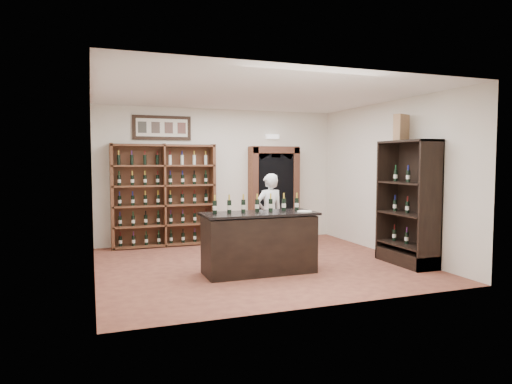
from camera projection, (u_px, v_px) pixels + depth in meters
The scene contains 21 objects.
floor at pixel (258, 264), 8.13m from camera, with size 5.50×5.50×0.00m, color #93533B.
ceiling at pixel (258, 94), 7.92m from camera, with size 5.50×5.50×0.00m, color white.
wall_back at pixel (220, 176), 10.37m from camera, with size 5.50×0.04×3.00m, color silver.
wall_left at pixel (92, 183), 7.09m from camera, with size 0.04×5.00×3.00m, color silver.
wall_right at pixel (389, 178), 8.96m from camera, with size 0.04×5.00×3.00m, color silver.
wine_shelf at pixel (164, 195), 9.80m from camera, with size 2.20×0.38×2.20m.
framed_picture at pixel (162, 128), 9.83m from camera, with size 1.25×0.04×0.52m, color black.
arched_doorway at pixel (274, 191), 10.66m from camera, with size 1.17×0.35×2.17m.
emergency_light at pixel (272, 137), 10.66m from camera, with size 0.30×0.10×0.10m, color white.
tasting_counter at pixel (259, 243), 7.47m from camera, with size 1.88×0.78×1.00m.
counter_bottle_0 at pixel (215, 207), 7.27m from camera, with size 0.07×0.07×0.30m.
counter_bottle_1 at pixel (229, 206), 7.35m from camera, with size 0.07×0.07×0.30m.
counter_bottle_2 at pixel (243, 206), 7.43m from camera, with size 0.07×0.07×0.30m.
counter_bottle_3 at pixel (257, 205), 7.52m from camera, with size 0.07×0.07×0.30m.
counter_bottle_4 at pixel (271, 205), 7.60m from camera, with size 0.07×0.07×0.30m.
counter_bottle_5 at pixel (284, 204), 7.68m from camera, with size 0.07×0.07×0.30m.
counter_bottle_6 at pixel (297, 204), 7.76m from camera, with size 0.07×0.07×0.30m.
side_cabinet at pixel (409, 222), 8.10m from camera, with size 0.48×1.20×2.20m.
shopkeeper at pixel (269, 214), 9.00m from camera, with size 0.58×0.38×1.59m, color silver.
plate at pixel (305, 212), 7.48m from camera, with size 0.24×0.24×0.02m, color silver.
wine_crate at pixel (401, 128), 8.21m from camera, with size 0.34×0.14×0.47m, color #A97E59.
Camera 1 is at (-2.77, -7.53, 1.85)m, focal length 32.00 mm.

